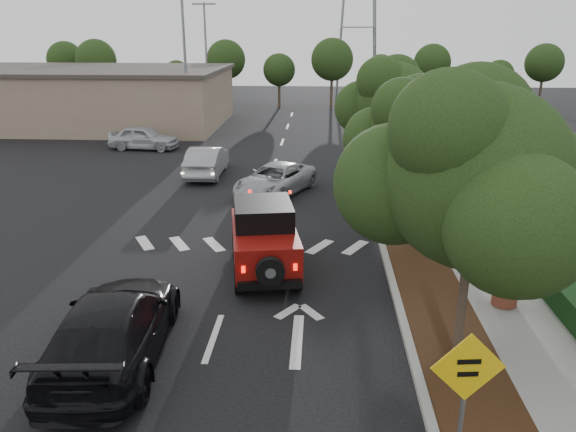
# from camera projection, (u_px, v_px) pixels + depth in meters

# --- Properties ---
(ground) EXTENTS (120.00, 120.00, 0.00)m
(ground) POSITION_uv_depth(u_px,v_px,m) (213.00, 338.00, 13.38)
(ground) COLOR black
(ground) RESTS_ON ground
(curb) EXTENTS (0.20, 70.00, 0.15)m
(curb) POSITION_uv_depth(u_px,v_px,m) (368.00, 195.00, 24.45)
(curb) COLOR #9E9B93
(curb) RESTS_ON ground
(planting_strip) EXTENTS (1.80, 70.00, 0.12)m
(planting_strip) POSITION_uv_depth(u_px,v_px,m) (392.00, 196.00, 24.40)
(planting_strip) COLOR black
(planting_strip) RESTS_ON ground
(sidewalk) EXTENTS (2.00, 70.00, 0.12)m
(sidewalk) POSITION_uv_depth(u_px,v_px,m) (436.00, 197.00, 24.29)
(sidewalk) COLOR gray
(sidewalk) RESTS_ON ground
(hedge) EXTENTS (0.80, 70.00, 0.80)m
(hedge) POSITION_uv_depth(u_px,v_px,m) (469.00, 190.00, 24.11)
(hedge) COLOR black
(hedge) RESTS_ON ground
(commercial_building) EXTENTS (22.00, 12.00, 4.00)m
(commercial_building) POSITION_uv_depth(u_px,v_px,m) (75.00, 98.00, 42.00)
(commercial_building) COLOR gray
(commercial_building) RESTS_ON ground
(transmission_tower) EXTENTS (7.00, 4.00, 28.00)m
(transmission_tower) POSITION_uv_depth(u_px,v_px,m) (355.00, 98.00, 58.44)
(transmission_tower) COLOR slate
(transmission_tower) RESTS_ON ground
(street_tree_near) EXTENTS (3.80, 3.80, 5.92)m
(street_tree_near) POSITION_uv_depth(u_px,v_px,m) (456.00, 357.00, 12.59)
(street_tree_near) COLOR black
(street_tree_near) RESTS_ON ground
(street_tree_mid) EXTENTS (3.20, 3.20, 5.32)m
(street_tree_mid) POSITION_uv_depth(u_px,v_px,m) (410.00, 243.00, 19.21)
(street_tree_mid) COLOR black
(street_tree_mid) RESTS_ON ground
(street_tree_far) EXTENTS (3.40, 3.40, 5.62)m
(street_tree_far) POSITION_uv_depth(u_px,v_px,m) (389.00, 191.00, 25.36)
(street_tree_far) COLOR black
(street_tree_far) RESTS_ON ground
(light_pole_a) EXTENTS (2.00, 0.22, 9.00)m
(light_pole_a) POSITION_uv_depth(u_px,v_px,m) (189.00, 135.00, 38.33)
(light_pole_a) COLOR slate
(light_pole_a) RESTS_ON ground
(light_pole_b) EXTENTS (2.00, 0.22, 9.00)m
(light_pole_b) POSITION_uv_depth(u_px,v_px,m) (209.00, 110.00, 49.73)
(light_pole_b) COLOR slate
(light_pole_b) RESTS_ON ground
(red_jeep) EXTENTS (2.44, 4.30, 2.12)m
(red_jeep) POSITION_uv_depth(u_px,v_px,m) (264.00, 237.00, 16.80)
(red_jeep) COLOR black
(red_jeep) RESTS_ON ground
(silver_suv_ahead) EXTENTS (3.90, 5.17, 1.30)m
(silver_suv_ahead) POSITION_uv_depth(u_px,v_px,m) (275.00, 180.00, 24.70)
(silver_suv_ahead) COLOR #A3A4AA
(silver_suv_ahead) RESTS_ON ground
(black_suv_oncoming) EXTENTS (2.63, 5.63, 1.59)m
(black_suv_oncoming) POSITION_uv_depth(u_px,v_px,m) (113.00, 327.00, 12.29)
(black_suv_oncoming) COLOR black
(black_suv_oncoming) RESTS_ON ground
(silver_sedan_oncoming) EXTENTS (1.62, 4.48, 1.47)m
(silver_sedan_oncoming) POSITION_uv_depth(u_px,v_px,m) (207.00, 161.00, 27.77)
(silver_sedan_oncoming) COLOR #93969A
(silver_sedan_oncoming) RESTS_ON ground
(parked_suv) EXTENTS (4.31, 2.08, 1.42)m
(parked_suv) POSITION_uv_depth(u_px,v_px,m) (144.00, 138.00, 33.75)
(parked_suv) COLOR #B8BDC1
(parked_suv) RESTS_ON ground
(speed_hump_sign) EXTENTS (1.18, 0.16, 2.53)m
(speed_hump_sign) POSITION_uv_depth(u_px,v_px,m) (466.00, 384.00, 8.75)
(speed_hump_sign) COLOR slate
(speed_hump_sign) RESTS_ON ground
(terracotta_planter) EXTENTS (0.80, 0.80, 1.40)m
(terracotta_planter) POSITION_uv_depth(u_px,v_px,m) (507.00, 276.00, 14.46)
(terracotta_planter) COLOR brown
(terracotta_planter) RESTS_ON ground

